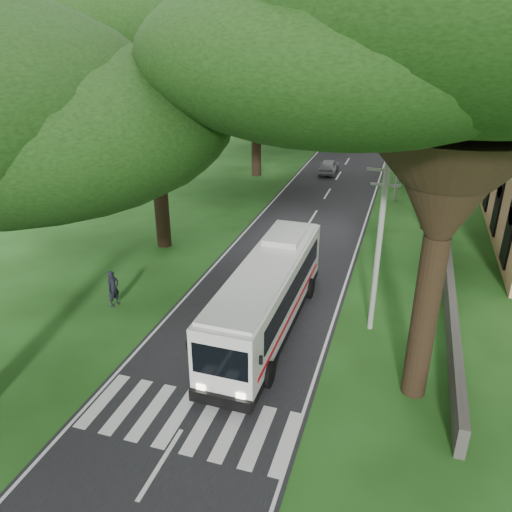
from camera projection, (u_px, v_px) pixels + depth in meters
ground at (209, 385)px, 19.24m from camera, size 140.00×140.00×0.00m
road at (325, 197)px, 40.97m from camera, size 8.00×120.00×0.04m
crosswalk at (188, 421)px, 17.50m from camera, size 8.00×3.00×0.01m
property_wall at (442, 205)px, 37.40m from camera, size 0.35×50.00×1.20m
pole_near at (379, 245)px, 21.23m from camera, size 1.60×0.24×8.00m
pole_mid at (401, 148)px, 38.62m from camera, size 1.60×0.24×8.00m
pole_far at (409, 112)px, 56.01m from camera, size 1.60×0.24×8.00m
tree_l_mida at (147, 34)px, 26.79m from camera, size 14.37×14.37×15.50m
tree_l_midb at (256, 53)px, 42.94m from camera, size 12.94×12.94×13.66m
tree_l_far at (294, 31)px, 58.17m from camera, size 15.60×15.60×15.86m
tree_r_near at (474, 12)px, 13.59m from camera, size 15.75×15.75×16.41m
tree_r_mida at (457, 29)px, 29.27m from camera, size 13.02×13.02×15.54m
tree_r_midb at (441, 27)px, 44.94m from camera, size 12.69×12.69×15.77m
tree_r_far at (447, 27)px, 60.29m from camera, size 13.75×13.75×16.01m
coach_bus at (268, 294)px, 22.16m from camera, size 2.77×11.39×3.35m
distant_car_a at (329, 166)px, 47.60m from camera, size 1.66×3.98×1.35m
distant_car_b at (362, 124)px, 69.21m from camera, size 2.12×4.39×1.39m
distant_car_c at (389, 127)px, 67.13m from camera, size 2.98×4.54×1.22m
pedestrian at (113, 289)px, 24.48m from camera, size 0.62×0.78×1.87m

